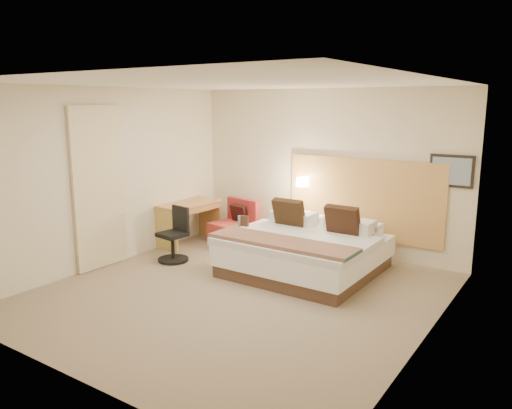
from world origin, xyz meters
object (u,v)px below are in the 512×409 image
Objects in this scene: lounge_chair at (235,226)px; desk_chair at (175,239)px; bed at (306,250)px; desk at (190,211)px; side_table at (241,243)px.

lounge_chair is 1.42m from desk_chair.
bed reaches higher than desk.
lounge_chair is at bearing 130.97° from side_table.
bed is 2.59× the size of lounge_chair.
bed is at bearing 6.73° from side_table.
bed is 3.95× the size of side_table.
side_table is at bearing -173.27° from bed.
desk_chair is at bearing -62.60° from desk.
lounge_chair is 0.68× the size of desk.
side_table is 0.63× the size of desk_chair.
desk_chair is (-1.97, -0.69, 0.02)m from bed.
desk_chair reaches higher than side_table.
lounge_chair is 0.96× the size of desk_chair.
desk_chair is at bearing -147.45° from side_table.
desk is (-1.35, 0.32, 0.29)m from side_table.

